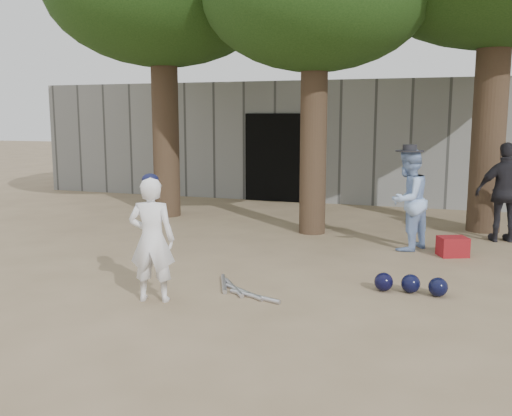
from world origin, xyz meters
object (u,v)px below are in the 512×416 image
at_px(spectator_blue, 408,200).
at_px(spectator_dark, 506,192).
at_px(red_bag, 453,247).
at_px(boy_player, 152,240).

bearing_deg(spectator_blue, spectator_dark, 152.99).
distance_m(spectator_dark, red_bag, 1.76).
relative_size(boy_player, spectator_blue, 0.90).
distance_m(boy_player, red_bag, 4.77).
distance_m(boy_player, spectator_blue, 4.44).
relative_size(spectator_blue, spectator_dark, 0.95).
bearing_deg(red_bag, boy_player, -134.25).
height_order(spectator_dark, red_bag, spectator_dark).
bearing_deg(boy_player, spectator_dark, -144.77).
bearing_deg(spectator_dark, spectator_blue, 23.16).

